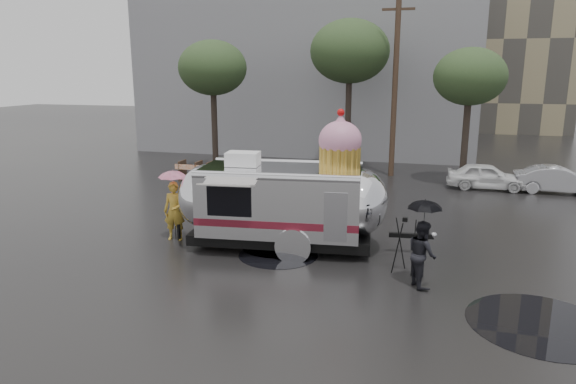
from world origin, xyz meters
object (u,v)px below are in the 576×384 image
(airstream_trailer, at_px, (285,199))
(tripod, at_px, (404,240))
(person_left, at_px, (175,211))
(person_right, at_px, (422,254))

(airstream_trailer, xyz_separation_m, tripod, (3.67, -1.22, -0.60))
(person_left, distance_m, person_right, 7.94)
(airstream_trailer, xyz_separation_m, person_left, (-3.60, -0.32, -0.58))
(airstream_trailer, distance_m, tripod, 3.91)
(airstream_trailer, distance_m, person_right, 4.66)
(tripod, bearing_deg, airstream_trailer, 169.47)
(person_left, distance_m, tripod, 7.33)
(airstream_trailer, relative_size, person_right, 4.72)
(person_left, height_order, person_right, person_left)
(person_left, bearing_deg, tripod, -16.04)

